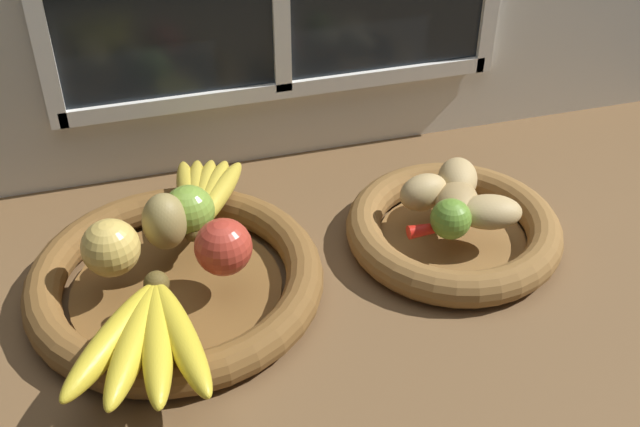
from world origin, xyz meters
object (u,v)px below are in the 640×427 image
at_px(apple_green_back, 189,211).
at_px(potato_back, 457,179).
at_px(pear_brown, 165,221).
at_px(potato_large, 457,202).
at_px(chili_pepper, 458,224).
at_px(potato_oblong, 424,192).
at_px(potato_small, 489,212).
at_px(apple_golden_left, 111,248).
at_px(lime_near, 451,219).
at_px(banana_bunch_front, 147,338).
at_px(apple_red_right, 223,247).
at_px(banana_bunch_back, 203,196).
at_px(fruit_bowl_left, 176,280).
at_px(fruit_bowl_right, 453,230).

relative_size(apple_green_back, potato_back, 0.85).
height_order(pear_brown, potato_large, pear_brown).
xyz_separation_m(potato_large, chili_pepper, (-0.01, -0.03, -0.01)).
bearing_deg(apple_green_back, potato_large, -10.07).
bearing_deg(potato_oblong, potato_back, 15.95).
bearing_deg(potato_small, potato_oblong, 138.58).
height_order(apple_golden_left, lime_near, apple_golden_left).
height_order(banana_bunch_front, potato_oblong, potato_oblong).
xyz_separation_m(pear_brown, chili_pepper, (0.36, -0.07, -0.03)).
relative_size(apple_red_right, pear_brown, 0.93).
xyz_separation_m(pear_brown, lime_near, (0.35, -0.08, -0.01)).
relative_size(apple_red_right, potato_large, 0.91).
xyz_separation_m(banana_bunch_back, potato_small, (0.35, -0.15, 0.01)).
distance_m(fruit_bowl_left, lime_near, 0.35).
bearing_deg(banana_bunch_back, chili_pepper, -25.25).
distance_m(fruit_bowl_left, potato_oblong, 0.34).
bearing_deg(potato_back, apple_green_back, 177.25).
bearing_deg(potato_small, chili_pepper, 177.04).
bearing_deg(apple_green_back, lime_near, -17.37).
bearing_deg(pear_brown, banana_bunch_back, 52.56).
bearing_deg(apple_golden_left, apple_red_right, -15.03).
bearing_deg(apple_golden_left, chili_pepper, -5.10).
height_order(apple_green_back, potato_small, apple_green_back).
xyz_separation_m(banana_bunch_front, potato_small, (0.44, 0.10, 0.00)).
relative_size(fruit_bowl_left, potato_small, 4.35).
bearing_deg(chili_pepper, banana_bunch_front, -165.94).
bearing_deg(fruit_bowl_right, potato_back, 65.56).
relative_size(pear_brown, potato_oblong, 1.08).
relative_size(apple_red_right, chili_pepper, 0.51).
relative_size(apple_red_right, potato_small, 0.82).
xyz_separation_m(apple_golden_left, pear_brown, (0.07, 0.03, 0.00)).
relative_size(potato_small, lime_near, 1.61).
relative_size(fruit_bowl_left, apple_golden_left, 5.23).
xyz_separation_m(banana_bunch_front, potato_oblong, (0.38, 0.16, 0.01)).
bearing_deg(lime_near, fruit_bowl_right, 56.31).
relative_size(fruit_bowl_left, potato_oblong, 5.32).
distance_m(banana_bunch_front, banana_bunch_back, 0.27).
height_order(potato_large, lime_near, lime_near).
height_order(apple_green_back, pear_brown, pear_brown).
bearing_deg(fruit_bowl_right, potato_small, -45.00).
bearing_deg(apple_green_back, banana_bunch_front, -111.24).
bearing_deg(banana_bunch_back, potato_small, -22.88).
bearing_deg(apple_red_right, apple_golden_left, 164.97).
bearing_deg(apple_red_right, banana_bunch_back, 91.51).
bearing_deg(pear_brown, apple_green_back, 31.85).
bearing_deg(chili_pepper, potato_oblong, 114.19).
relative_size(apple_green_back, pear_brown, 0.88).
xyz_separation_m(apple_golden_left, lime_near, (0.41, -0.05, -0.01)).
distance_m(potato_large, lime_near, 0.05).
bearing_deg(apple_golden_left, banana_bunch_front, -79.99).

